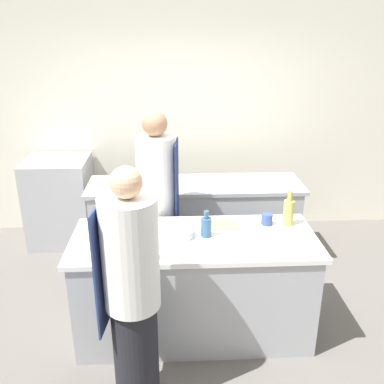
% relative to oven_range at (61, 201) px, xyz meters
% --- Properties ---
extents(ground_plane, '(16.00, 16.00, 0.00)m').
position_rel_oven_range_xyz_m(ground_plane, '(1.49, -1.74, -0.51)').
color(ground_plane, '#605B56').
extents(wall_back, '(8.00, 0.06, 2.80)m').
position_rel_oven_range_xyz_m(wall_back, '(1.49, 0.39, 0.89)').
color(wall_back, silver).
rests_on(wall_back, ground_plane).
extents(prep_counter, '(1.95, 0.80, 0.89)m').
position_rel_oven_range_xyz_m(prep_counter, '(1.49, -1.74, -0.06)').
color(prep_counter, '#A8AAAF').
rests_on(prep_counter, ground_plane).
extents(pass_counter, '(2.28, 0.64, 0.89)m').
position_rel_oven_range_xyz_m(pass_counter, '(1.57, -0.51, -0.06)').
color(pass_counter, '#A8AAAF').
rests_on(pass_counter, ground_plane).
extents(oven_range, '(0.71, 0.68, 1.02)m').
position_rel_oven_range_xyz_m(oven_range, '(0.00, 0.00, 0.00)').
color(oven_range, '#A8AAAF').
rests_on(oven_range, ground_plane).
extents(chef_at_prep_near, '(0.39, 0.37, 1.72)m').
position_rel_oven_range_xyz_m(chef_at_prep_near, '(1.06, -2.45, 0.35)').
color(chef_at_prep_near, black).
rests_on(chef_at_prep_near, ground_plane).
extents(chef_at_stove, '(0.38, 0.37, 1.78)m').
position_rel_oven_range_xyz_m(chef_at_stove, '(1.19, -1.10, 0.38)').
color(chef_at_stove, black).
rests_on(chef_at_stove, ground_plane).
extents(bottle_olive_oil, '(0.09, 0.09, 0.22)m').
position_rel_oven_range_xyz_m(bottle_olive_oil, '(1.59, -1.72, 0.46)').
color(bottle_olive_oil, '#2D5175').
rests_on(bottle_olive_oil, prep_counter).
extents(bottle_vinegar, '(0.07, 0.07, 0.29)m').
position_rel_oven_range_xyz_m(bottle_vinegar, '(1.18, -2.06, 0.49)').
color(bottle_vinegar, silver).
rests_on(bottle_vinegar, prep_counter).
extents(bottle_wine, '(0.07, 0.07, 0.20)m').
position_rel_oven_range_xyz_m(bottle_wine, '(0.83, -1.65, 0.46)').
color(bottle_wine, '#5B2319').
rests_on(bottle_wine, prep_counter).
extents(bottle_cooking_oil, '(0.09, 0.09, 0.30)m').
position_rel_oven_range_xyz_m(bottle_cooking_oil, '(2.29, -1.55, 0.50)').
color(bottle_cooking_oil, '#B2A84C').
rests_on(bottle_cooking_oil, prep_counter).
extents(bowl_mixing_large, '(0.22, 0.22, 0.06)m').
position_rel_oven_range_xyz_m(bowl_mixing_large, '(1.38, -1.72, 0.41)').
color(bowl_mixing_large, '#B7BABC').
rests_on(bowl_mixing_large, prep_counter).
extents(bowl_prep_small, '(0.28, 0.28, 0.07)m').
position_rel_oven_range_xyz_m(bowl_prep_small, '(0.88, -1.90, 0.41)').
color(bowl_prep_small, tan).
rests_on(bowl_prep_small, prep_counter).
extents(cup, '(0.09, 0.09, 0.10)m').
position_rel_oven_range_xyz_m(cup, '(2.12, -1.53, 0.43)').
color(cup, '#33477F').
rests_on(cup, prep_counter).
extents(cutting_board, '(0.28, 0.19, 0.01)m').
position_rel_oven_range_xyz_m(cutting_board, '(1.73, -1.54, 0.38)').
color(cutting_board, tan).
rests_on(cutting_board, prep_counter).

